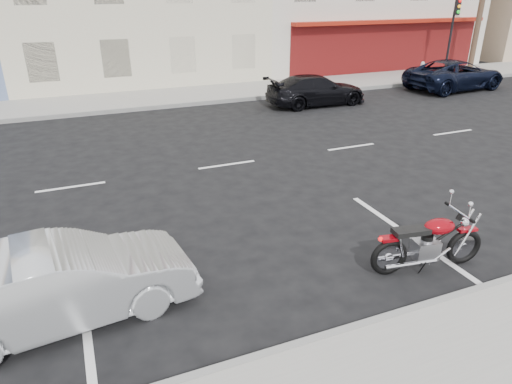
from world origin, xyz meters
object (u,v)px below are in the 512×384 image
fire_hydrant (422,68)px  sedan_silver (63,283)px  suv_far (455,75)px  traffic_light (453,27)px  car_far (316,90)px  motorcycle (466,239)px

fire_hydrant → sedan_silver: bearing=-143.2°
suv_far → traffic_light: bearing=-42.5°
suv_far → car_far: suv_far is taller
traffic_light → suv_far: size_ratio=0.77×
motorcycle → suv_far: (11.11, 11.68, 0.21)m
fire_hydrant → sedan_silver: size_ratio=0.19×
car_far → sedan_silver: bearing=136.3°
sedan_silver → suv_far: suv_far is taller
motorcycle → sedan_silver: (-6.41, 1.07, 0.13)m
motorcycle → car_far: (3.51, 11.44, 0.13)m
car_far → fire_hydrant: bearing=-68.6°
fire_hydrant → sedan_silver: (-18.20, -13.62, 0.08)m
car_far → suv_far: bearing=-88.1°
suv_far → motorcycle: bearing=131.7°
traffic_light → fire_hydrant: size_ratio=5.28×
fire_hydrant → car_far: size_ratio=0.17×
motorcycle → fire_hydrant: bearing=60.1°
fire_hydrant → motorcycle: (-11.80, -14.69, -0.06)m
traffic_light → car_far: 10.44m
motorcycle → sedan_silver: sedan_silver is taller
suv_far → car_far: (-7.60, -0.24, -0.08)m
suv_far → fire_hydrant: bearing=-17.7°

